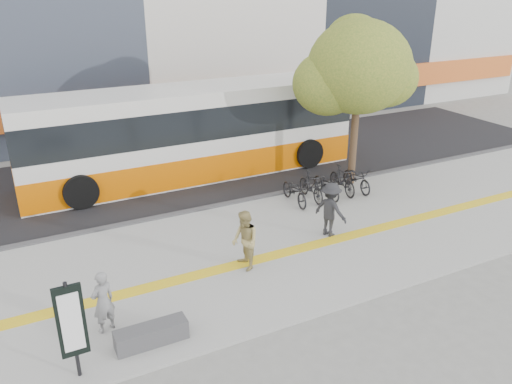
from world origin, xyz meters
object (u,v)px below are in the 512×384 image
bench (151,335)px  bus (192,135)px  signboard (71,323)px  seated_woman (103,302)px  pedestrian_tan (245,241)px  pedestrian_dark (330,210)px  street_tree (357,69)px

bench → bus: bearing=64.5°
signboard → bus: bearing=58.1°
seated_woman → pedestrian_tan: (4.04, 1.03, 0.09)m
bus → pedestrian_dark: size_ratio=7.76×
seated_woman → pedestrian_tan: size_ratio=0.90×
bus → seated_woman: bearing=-121.8°
street_tree → pedestrian_tan: 8.49m
pedestrian_tan → pedestrian_dark: 3.30m
signboard → pedestrian_dark: (8.08, 2.87, -0.42)m
bench → seated_woman: (-0.80, 0.93, 0.54)m
bus → street_tree: bearing=-35.6°
pedestrian_tan → pedestrian_dark: size_ratio=0.98×
street_tree → bus: (-5.14, 3.68, -2.77)m
bus → seated_woman: size_ratio=8.82×
street_tree → pedestrian_dark: 5.96m
street_tree → pedestrian_tan: bearing=-148.1°
signboard → seated_woman: signboard is taller
signboard → pedestrian_dark: size_ratio=1.27×
bench → signboard: (-1.60, -0.31, 1.06)m
street_tree → pedestrian_dark: size_ratio=3.63×
bus → pedestrian_tan: (-1.40, -7.75, -0.82)m
pedestrian_tan → pedestrian_dark: (3.24, 0.61, 0.02)m
bus → pedestrian_dark: (1.85, -7.13, -0.80)m
seated_woman → pedestrian_tan: bearing=173.1°
street_tree → pedestrian_dark: bearing=-133.7°
street_tree → signboard: bearing=-150.9°
signboard → pedestrian_tan: bearing=25.0°
signboard → bus: 11.80m
bus → bench: bearing=-115.5°
seated_woman → pedestrian_dark: pedestrian_dark is taller
street_tree → seated_woman: size_ratio=4.13×
street_tree → pedestrian_tan: size_ratio=3.71×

